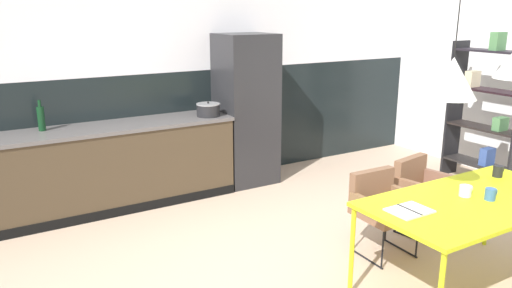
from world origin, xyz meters
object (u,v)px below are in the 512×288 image
Objects in this scene: refrigerator_column at (246,110)px; pendant_lamp_over_table_near at (452,78)px; armchair_corner_seat at (421,185)px; bottle_oil_tall at (41,118)px; mug_tall_blue at (466,191)px; armchair_head_of_table at (381,202)px; open_book at (409,210)px; cooking_pot at (208,110)px; open_shelf_unit at (487,110)px; dining_table at (474,204)px; mug_wide_latte at (498,171)px; mug_dark_espresso at (491,194)px.

pendant_lamp_over_table_near reaches higher than refrigerator_column.
armchair_corner_seat is 2.30× the size of bottle_oil_tall.
mug_tall_blue is 0.41× the size of bottle_oil_tall.
refrigerator_column is 2.52× the size of armchair_head_of_table.
open_book is 1.05× the size of cooking_pot.
open_shelf_unit reaches higher than armchair_corner_seat.
dining_table is 5.94× the size of open_book.
open_book is 2.33× the size of mug_wide_latte.
bottle_oil_tall is at bearing 177.25° from refrigerator_column.
refrigerator_column is 1.07× the size of dining_table.
pendant_lamp_over_table_near is (-0.34, 0.04, 0.96)m from dining_table.
armchair_corner_seat is 1.13m from mug_dark_espresso.
cooking_pot is at bearing 116.22° from mug_wide_latte.
refrigerator_column is 15.37× the size of mug_dark_espresso.
mug_wide_latte is (0.80, -2.86, -0.12)m from refrigerator_column.
open_book is (-0.41, -3.00, -0.16)m from refrigerator_column.
open_book is 3.19m from open_shelf_unit.
mug_tall_blue is (0.11, -0.74, 0.32)m from armchair_head_of_table.
open_book is at bearing -173.18° from mug_wide_latte.
mug_dark_espresso reaches higher than mug_tall_blue.
armchair_head_of_table is at bearing 56.97° from open_book.
open_book reaches higher than armchair_head_of_table.
bottle_oil_tall is at bearing 128.14° from dining_table.
armchair_head_of_table is at bearing -73.88° from cooking_pot.
bottle_oil_tall is at bearing 128.69° from mug_tall_blue.
refrigerator_column is 2.31m from armchair_corner_seat.
dining_table is 1.02m from pendant_lamp_over_table_near.
dining_table is 13.24× the size of mug_tall_blue.
armchair_corner_seat is (0.64, 0.11, 0.00)m from armchair_head_of_table.
dining_table is (0.19, -3.08, -0.21)m from refrigerator_column.
refrigerator_column is 3.02m from mug_tall_blue.
refrigerator_column reaches higher than mug_tall_blue.
cooking_pot is at bearing 97.85° from pendant_lamp_over_table_near.
mug_dark_espresso is at bearing -150.77° from mug_wide_latte.
open_book is 1.21m from mug_wide_latte.
armchair_head_of_table is at bearing 98.52° from dining_table.
dining_table is at bearing -159.62° from mug_wide_latte.
armchair_head_of_table is 6.11× the size of mug_dark_espresso.
mug_tall_blue is 0.11× the size of pendant_lamp_over_table_near.
bottle_oil_tall is at bearing 124.48° from pendant_lamp_over_table_near.
open_shelf_unit is (1.74, 0.57, 0.46)m from armchair_corner_seat.
pendant_lamp_over_table_near is at bearing -174.07° from mug_tall_blue.
pendant_lamp_over_table_near reaches higher than bottle_oil_tall.
refrigerator_column is at bearing 82.27° from open_book.
dining_table is at bearing 100.11° from armchair_head_of_table.
dining_table is at bearing -82.02° from mug_tall_blue.
dining_table is at bearing -51.86° from bottle_oil_tall.
armchair_corner_seat is 2.47m from cooking_pot.
refrigerator_column is at bearing 87.13° from pendant_lamp_over_table_near.
open_shelf_unit reaches higher than dining_table.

